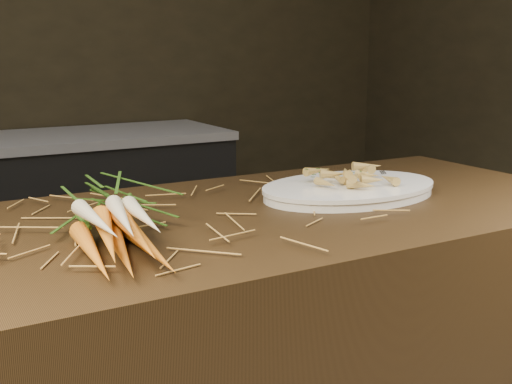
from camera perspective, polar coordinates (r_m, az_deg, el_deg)
back_counter at (r=3.15m, az=-19.06°, el=-2.91°), size 1.82×0.62×0.84m
straw_bedding at (r=1.18m, az=-17.59°, el=-3.64°), size 1.40×0.60×0.02m
root_veg_bunch at (r=1.16m, az=-12.96°, el=-1.82°), size 0.21×0.51×0.09m
serving_platter at (r=1.48m, az=8.31°, el=0.11°), size 0.43×0.29×0.02m
roasted_veg_heap at (r=1.47m, az=8.36°, el=1.45°), size 0.21×0.15×0.05m
serving_fork at (r=1.56m, az=13.16°, el=1.06°), size 0.10×0.14×0.00m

